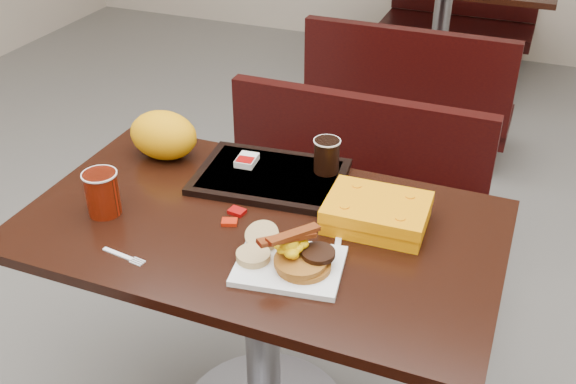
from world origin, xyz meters
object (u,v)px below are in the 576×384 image
at_px(table_near, 263,332).
at_px(platter, 289,266).
at_px(bench_far_s, 412,87).
at_px(tray, 270,177).
at_px(coffee_cup_far, 327,156).
at_px(clamshell, 377,213).
at_px(pancake_stack, 304,263).
at_px(bench_far_n, 459,10).
at_px(table_far, 439,41).
at_px(knife, 337,248).
at_px(hashbrown_sleeve_left, 247,160).
at_px(fork, 118,254).
at_px(paper_bag, 164,135).
at_px(coffee_cup_near, 102,193).
at_px(bench_near_n, 339,209).

bearing_deg(table_near, platter, -45.89).
bearing_deg(platter, bench_far_s, 85.18).
height_order(tray, coffee_cup_far, coffee_cup_far).
bearing_deg(clamshell, platter, -121.23).
bearing_deg(pancake_stack, tray, 123.36).
xyz_separation_m(pancake_stack, coffee_cup_far, (-0.09, 0.42, 0.04)).
relative_size(bench_far_s, clamshell, 3.99).
bearing_deg(coffee_cup_far, table_near, -106.50).
height_order(bench_far_s, pancake_stack, pancake_stack).
xyz_separation_m(bench_far_n, coffee_cup_far, (0.08, -3.02, 0.46)).
bearing_deg(table_far, bench_far_n, 90.00).
bearing_deg(knife, hashbrown_sleeve_left, -139.90).
height_order(fork, knife, same).
height_order(knife, paper_bag, paper_bag).
distance_m(table_far, pancake_stack, 2.78).
bearing_deg(table_far, paper_bag, -99.44).
xyz_separation_m(coffee_cup_near, tray, (0.33, 0.31, -0.05)).
bearing_deg(hashbrown_sleeve_left, pancake_stack, -55.35).
distance_m(platter, pancake_stack, 0.04).
bearing_deg(bench_far_n, hashbrown_sleeve_left, -92.66).
bearing_deg(platter, hashbrown_sleeve_left, 117.87).
bearing_deg(coffee_cup_far, fork, -123.28).
height_order(table_near, coffee_cup_far, coffee_cup_far).
bearing_deg(bench_far_s, table_near, -90.00).
distance_m(tray, hashbrown_sleeve_left, 0.09).
bearing_deg(table_far, clamshell, -83.74).
distance_m(table_near, platter, 0.43).
xyz_separation_m(pancake_stack, tray, (-0.23, 0.35, -0.02)).
height_order(table_near, fork, fork).
relative_size(bench_far_n, pancake_stack, 7.97).
bearing_deg(hashbrown_sleeve_left, bench_near_n, 67.87).
bearing_deg(coffee_cup_far, paper_bag, -172.62).
xyz_separation_m(table_far, bench_far_n, (0.00, 0.70, -0.02)).
relative_size(bench_far_s, fork, 8.40).
relative_size(platter, clamshell, 0.96).
height_order(coffee_cup_near, clamshell, coffee_cup_near).
bearing_deg(table_near, pancake_stack, -39.61).
height_order(bench_near_n, fork, fork).
distance_m(bench_far_s, coffee_cup_near, 2.09).
bearing_deg(bench_far_n, pancake_stack, -87.15).
relative_size(platter, tray, 0.60).
height_order(table_near, bench_far_n, table_near).
relative_size(bench_far_s, tray, 2.47).
height_order(bench_far_s, clamshell, clamshell).
height_order(bench_near_n, bench_far_n, same).
bearing_deg(bench_far_s, platter, -86.17).
xyz_separation_m(platter, clamshell, (0.14, 0.24, 0.03)).
relative_size(bench_near_n, paper_bag, 4.91).
xyz_separation_m(platter, fork, (-0.39, -0.10, -0.01)).
xyz_separation_m(pancake_stack, clamshell, (0.10, 0.25, 0.01)).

